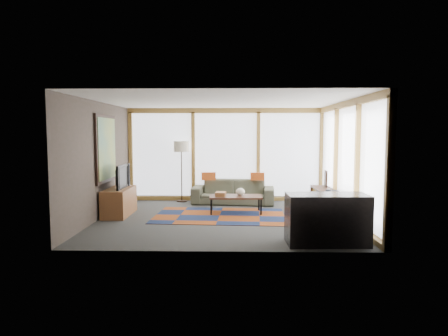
{
  "coord_description": "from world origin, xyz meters",
  "views": [
    {
      "loc": [
        0.21,
        -8.79,
        1.9
      ],
      "look_at": [
        0.0,
        0.4,
        1.1
      ],
      "focal_mm": 32.0,
      "sensor_mm": 36.0,
      "label": 1
    }
  ],
  "objects_px": {
    "tv_console": "(119,202)",
    "bar_counter": "(327,219)",
    "sofa": "(233,192)",
    "bookshelf": "(328,203)",
    "television": "(119,176)",
    "floor_lamp": "(182,171)",
    "coffee_table": "(236,204)"
  },
  "relations": [
    {
      "from": "bookshelf",
      "to": "bar_counter",
      "type": "xyz_separation_m",
      "value": [
        -0.61,
        -2.47,
        0.15
      ]
    },
    {
      "from": "bookshelf",
      "to": "tv_console",
      "type": "xyz_separation_m",
      "value": [
        -4.87,
        -0.13,
        0.03
      ]
    },
    {
      "from": "tv_console",
      "to": "bar_counter",
      "type": "distance_m",
      "value": 4.86
    },
    {
      "from": "television",
      "to": "bar_counter",
      "type": "xyz_separation_m",
      "value": [
        4.26,
        -2.36,
        -0.47
      ]
    },
    {
      "from": "sofa",
      "to": "bar_counter",
      "type": "bearing_deg",
      "value": -62.74
    },
    {
      "from": "sofa",
      "to": "tv_console",
      "type": "relative_size",
      "value": 1.75
    },
    {
      "from": "sofa",
      "to": "bookshelf",
      "type": "height_order",
      "value": "sofa"
    },
    {
      "from": "tv_console",
      "to": "bar_counter",
      "type": "relative_size",
      "value": 0.92
    },
    {
      "from": "bookshelf",
      "to": "television",
      "type": "relative_size",
      "value": 2.35
    },
    {
      "from": "coffee_table",
      "to": "bookshelf",
      "type": "bearing_deg",
      "value": -4.47
    },
    {
      "from": "sofa",
      "to": "bookshelf",
      "type": "relative_size",
      "value": 0.98
    },
    {
      "from": "floor_lamp",
      "to": "tv_console",
      "type": "bearing_deg",
      "value": -122.88
    },
    {
      "from": "coffee_table",
      "to": "tv_console",
      "type": "height_order",
      "value": "tv_console"
    },
    {
      "from": "sofa",
      "to": "floor_lamp",
      "type": "xyz_separation_m",
      "value": [
        -1.44,
        0.28,
        0.52
      ]
    },
    {
      "from": "sofa",
      "to": "television",
      "type": "xyz_separation_m",
      "value": [
        -2.65,
        -1.58,
        0.58
      ]
    },
    {
      "from": "television",
      "to": "floor_lamp",
      "type": "bearing_deg",
      "value": -32.2
    },
    {
      "from": "sofa",
      "to": "bookshelf",
      "type": "distance_m",
      "value": 2.66
    },
    {
      "from": "television",
      "to": "bar_counter",
      "type": "height_order",
      "value": "television"
    },
    {
      "from": "sofa",
      "to": "floor_lamp",
      "type": "relative_size",
      "value": 1.3
    },
    {
      "from": "tv_console",
      "to": "floor_lamp",
      "type": "bearing_deg",
      "value": 57.12
    },
    {
      "from": "floor_lamp",
      "to": "bookshelf",
      "type": "height_order",
      "value": "floor_lamp"
    },
    {
      "from": "sofa",
      "to": "coffee_table",
      "type": "height_order",
      "value": "sofa"
    },
    {
      "from": "floor_lamp",
      "to": "bar_counter",
      "type": "relative_size",
      "value": 1.23
    },
    {
      "from": "sofa",
      "to": "tv_console",
      "type": "distance_m",
      "value": 3.1
    },
    {
      "from": "tv_console",
      "to": "television",
      "type": "height_order",
      "value": "television"
    },
    {
      "from": "floor_lamp",
      "to": "bar_counter",
      "type": "distance_m",
      "value": 5.22
    },
    {
      "from": "bar_counter",
      "to": "television",
      "type": "bearing_deg",
      "value": 149.17
    },
    {
      "from": "television",
      "to": "tv_console",
      "type": "bearing_deg",
      "value": 169.81
    },
    {
      "from": "floor_lamp",
      "to": "tv_console",
      "type": "distance_m",
      "value": 2.3
    },
    {
      "from": "floor_lamp",
      "to": "bar_counter",
      "type": "bearing_deg",
      "value": -54.2
    },
    {
      "from": "coffee_table",
      "to": "bookshelf",
      "type": "xyz_separation_m",
      "value": [
        2.16,
        -0.17,
        0.07
      ]
    },
    {
      "from": "television",
      "to": "bar_counter",
      "type": "bearing_deg",
      "value": -118.17
    }
  ]
}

